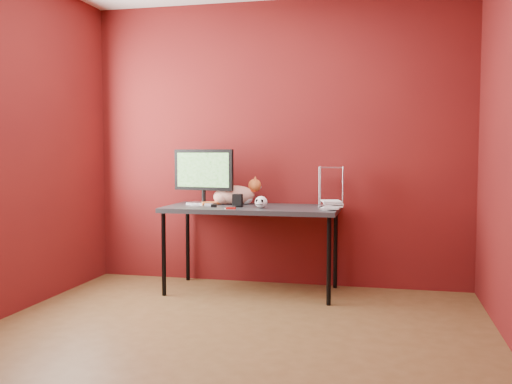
% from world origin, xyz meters
% --- Properties ---
extents(room, '(3.52, 3.52, 2.61)m').
position_xyz_m(room, '(0.00, 0.00, 1.45)').
color(room, '#53391C').
rests_on(room, ground).
extents(desk, '(1.50, 0.70, 0.75)m').
position_xyz_m(desk, '(-0.15, 1.37, 0.70)').
color(desk, black).
rests_on(desk, ground).
extents(monitor, '(0.57, 0.22, 0.50)m').
position_xyz_m(monitor, '(-0.62, 1.47, 1.03)').
color(monitor, silver).
rests_on(monitor, desk).
extents(cat, '(0.50, 0.33, 0.25)m').
position_xyz_m(cat, '(-0.35, 1.54, 0.84)').
color(cat, '#BF5228').
rests_on(cat, desk).
extents(skull_mug, '(0.11, 0.11, 0.10)m').
position_xyz_m(skull_mug, '(-0.04, 1.23, 0.80)').
color(skull_mug, white).
rests_on(skull_mug, desk).
extents(speaker, '(0.10, 0.10, 0.11)m').
position_xyz_m(speaker, '(-0.26, 1.30, 0.80)').
color(speaker, black).
rests_on(speaker, desk).
extents(book_stack, '(0.20, 0.24, 0.84)m').
position_xyz_m(book_stack, '(0.48, 1.28, 1.17)').
color(book_stack, beige).
rests_on(book_stack, desk).
extents(wire_rack, '(0.21, 0.18, 0.35)m').
position_xyz_m(wire_rack, '(0.52, 1.54, 0.92)').
color(wire_rack, silver).
rests_on(wire_rack, desk).
extents(pocket_knife, '(0.08, 0.03, 0.02)m').
position_xyz_m(pocket_knife, '(-0.27, 1.11, 0.76)').
color(pocket_knife, '#980E0B').
rests_on(pocket_knife, desk).
extents(black_gadget, '(0.05, 0.04, 0.02)m').
position_xyz_m(black_gadget, '(-0.45, 1.24, 0.76)').
color(black_gadget, black).
rests_on(black_gadget, desk).
extents(washer, '(0.04, 0.04, 0.00)m').
position_xyz_m(washer, '(-0.32, 1.16, 0.75)').
color(washer, silver).
rests_on(washer, desk).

